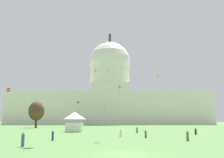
# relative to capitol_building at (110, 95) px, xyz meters

# --- Properties ---
(ground_plane) EXTENTS (800.00, 800.00, 0.00)m
(ground_plane) POSITION_rel_capitol_building_xyz_m (-1.40, -162.82, -20.59)
(ground_plane) COLOR #567F42
(capitol_building) EXTENTS (142.15, 29.73, 66.37)m
(capitol_building) POSITION_rel_capitol_building_xyz_m (0.00, 0.00, 0.00)
(capitol_building) COLOR silver
(capitol_building) RESTS_ON ground_plane
(event_tent) EXTENTS (4.74, 5.19, 5.54)m
(event_tent) POSITION_rel_capitol_building_xyz_m (-11.73, -115.06, -17.79)
(event_tent) COLOR white
(event_tent) RESTS_ON ground_plane
(tree_west_mid) EXTENTS (8.88, 8.75, 11.16)m
(tree_west_mid) POSITION_rel_capitol_building_xyz_m (-32.53, -75.00, -13.60)
(tree_west_mid) COLOR #4C3823
(tree_west_mid) RESTS_ON ground_plane
(person_navy_near_tree_east) EXTENTS (0.47, 0.47, 1.64)m
(person_navy_near_tree_east) POSITION_rel_capitol_building_xyz_m (-11.73, -145.40, -19.83)
(person_navy_near_tree_east) COLOR navy
(person_navy_near_tree_east) RESTS_ON ground_plane
(person_black_front_left) EXTENTS (0.58, 0.58, 1.54)m
(person_black_front_left) POSITION_rel_capitol_building_xyz_m (17.22, -128.93, -19.90)
(person_black_front_left) COLOR black
(person_black_front_left) RESTS_ON ground_plane
(person_white_near_tree_west) EXTENTS (0.62, 0.62, 1.49)m
(person_white_near_tree_west) POSITION_rel_capitol_building_xyz_m (-0.17, -135.97, -19.93)
(person_white_near_tree_west) COLOR silver
(person_white_near_tree_west) RESTS_ON ground_plane
(person_olive_front_right) EXTENTS (0.53, 0.53, 1.62)m
(person_olive_front_right) POSITION_rel_capitol_building_xyz_m (9.86, -146.79, -19.86)
(person_olive_front_right) COLOR olive
(person_olive_front_right) RESTS_ON ground_plane
(person_denim_aisle_center) EXTENTS (0.43, 0.43, 1.76)m
(person_denim_aisle_center) POSITION_rel_capitol_building_xyz_m (-13.47, -155.41, -19.78)
(person_denim_aisle_center) COLOR #3D5684
(person_denim_aisle_center) RESTS_ON ground_plane
(person_olive_mid_center) EXTENTS (0.55, 0.55, 1.47)m
(person_olive_mid_center) POSITION_rel_capitol_building_xyz_m (4.25, -139.74, -19.93)
(person_olive_mid_center) COLOR olive
(person_olive_mid_center) RESTS_ON ground_plane
(person_denim_lawn_far_left) EXTENTS (0.49, 0.49, 1.55)m
(person_denim_lawn_far_left) POSITION_rel_capitol_building_xyz_m (4.96, -120.23, -19.89)
(person_denim_lawn_far_left) COLOR #3D5684
(person_denim_lawn_far_left) RESTS_ON ground_plane
(kite_cyan_mid) EXTENTS (1.18, 0.51, 2.57)m
(kite_cyan_mid) POSITION_rel_capitol_building_xyz_m (-8.68, -44.38, 9.56)
(kite_cyan_mid) COLOR #33BCDB
(kite_white_low) EXTENTS (1.10, 1.53, 0.13)m
(kite_white_low) POSITION_rel_capitol_building_xyz_m (30.83, -86.25, -8.54)
(kite_white_low) COLOR white
(kite_lime_mid) EXTENTS (0.58, 0.84, 0.85)m
(kite_lime_mid) POSITION_rel_capitol_building_xyz_m (-20.12, -41.38, 2.20)
(kite_lime_mid) COLOR #8CD133
(kite_violet_low) EXTENTS (0.79, 0.80, 0.70)m
(kite_violet_low) POSITION_rel_capitol_building_xyz_m (-12.57, -97.96, -11.34)
(kite_violet_low) COLOR purple
(kite_gold_mid) EXTENTS (1.20, 1.24, 1.24)m
(kite_gold_mid) POSITION_rel_capitol_building_xyz_m (23.90, -54.28, 5.49)
(kite_gold_mid) COLOR gold
(kite_turquoise_low) EXTENTS (0.76, 0.83, 3.72)m
(kite_turquoise_low) POSITION_rel_capitol_building_xyz_m (-3.75, -56.15, -11.16)
(kite_turquoise_low) COLOR teal
(kite_pink_mid) EXTENTS (1.11, 0.80, 3.79)m
(kite_pink_mid) POSITION_rel_capitol_building_xyz_m (33.10, -78.45, 7.50)
(kite_pink_mid) COLOR pink
(kite_green_low) EXTENTS (0.94, 0.78, 2.91)m
(kite_green_low) POSITION_rel_capitol_building_xyz_m (2.60, -82.23, -4.22)
(kite_green_low) COLOR green
(kite_red_low) EXTENTS (0.96, 0.95, 0.87)m
(kite_red_low) POSITION_rel_capitol_building_xyz_m (-25.34, -128.73, -10.52)
(kite_red_low) COLOR red
(kite_magenta_mid) EXTENTS (1.71, 0.80, 0.35)m
(kite_magenta_mid) POSITION_rel_capitol_building_xyz_m (-2.20, -35.56, 10.72)
(kite_magenta_mid) COLOR #D1339E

